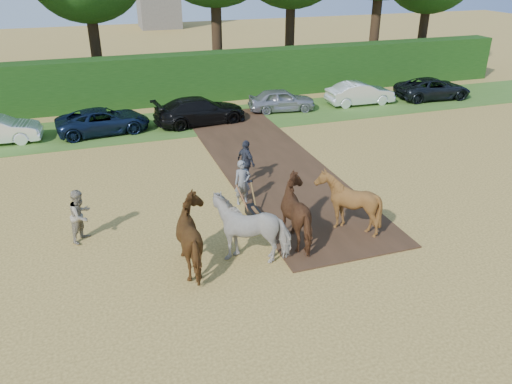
% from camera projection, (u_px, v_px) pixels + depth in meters
% --- Properties ---
extents(ground, '(120.00, 120.00, 0.00)m').
position_uv_depth(ground, '(297.00, 244.00, 16.35)').
color(ground, gold).
rests_on(ground, ground).
extents(earth_strip, '(4.50, 17.00, 0.05)m').
position_uv_depth(earth_strip, '(268.00, 162.00, 22.76)').
color(earth_strip, '#472D1C').
rests_on(earth_strip, ground).
extents(grass_verge, '(50.00, 5.00, 0.03)m').
position_uv_depth(grass_verge, '(201.00, 121.00, 28.32)').
color(grass_verge, '#38601E').
rests_on(grass_verge, ground).
extents(hedgerow, '(46.00, 1.60, 3.00)m').
position_uv_depth(hedgerow, '(184.00, 78.00, 31.52)').
color(hedgerow, '#14380F').
rests_on(hedgerow, ground).
extents(spectator_near, '(1.08, 1.12, 1.81)m').
position_uv_depth(spectator_near, '(81.00, 215.00, 16.24)').
color(spectator_near, '#ADA587').
rests_on(spectator_near, ground).
extents(spectator_far, '(0.78, 1.18, 1.86)m').
position_uv_depth(spectator_far, '(246.00, 162.00, 20.34)').
color(spectator_far, '#282B36').
rests_on(spectator_far, ground).
extents(plough_team, '(6.79, 5.11, 2.08)m').
position_uv_depth(plough_team, '(277.00, 218.00, 15.84)').
color(plough_team, brown).
rests_on(plough_team, ground).
extents(parked_cars, '(30.72, 3.27, 1.49)m').
position_uv_depth(parked_cars, '(248.00, 106.00, 28.76)').
color(parked_cars, white).
rests_on(parked_cars, ground).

